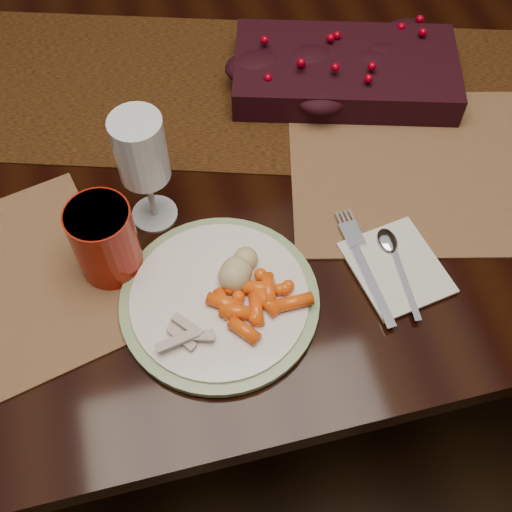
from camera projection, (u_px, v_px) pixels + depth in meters
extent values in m
plane|color=black|center=(231.00, 338.00, 1.67)|extent=(5.00, 5.00, 0.00)
cube|color=black|center=(226.00, 262.00, 1.35)|extent=(1.80, 1.00, 0.75)
cube|color=black|center=(233.00, 90.00, 1.09)|extent=(1.81, 0.87, 0.00)
cube|color=#936D50|center=(436.00, 168.00, 1.00)|extent=(0.52, 0.43, 0.00)
cylinder|color=white|center=(219.00, 300.00, 0.86)|extent=(0.27, 0.27, 0.02)
cube|color=silver|center=(396.00, 267.00, 0.90)|extent=(0.14, 0.15, 0.00)
cylinder|color=#9C1609|center=(105.00, 240.00, 0.85)|extent=(0.10, 0.10, 0.12)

